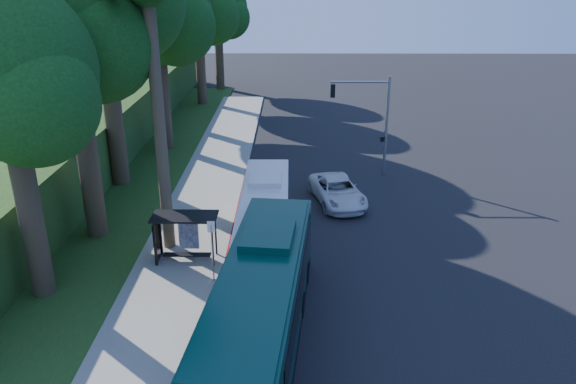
{
  "coord_description": "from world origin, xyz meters",
  "views": [
    {
      "loc": [
        -1.71,
        -27.91,
        13.86
      ],
      "look_at": [
        -1.97,
        1.0,
        2.2
      ],
      "focal_mm": 35.0,
      "sensor_mm": 36.0,
      "label": 1
    }
  ],
  "objects_px": {
    "teal_bus": "(261,305)",
    "pickup": "(338,191)",
    "white_bus": "(265,219)",
    "bus_shelter": "(181,228)"
  },
  "relations": [
    {
      "from": "white_bus",
      "to": "teal_bus",
      "type": "bearing_deg",
      "value": -88.44
    },
    {
      "from": "white_bus",
      "to": "pickup",
      "type": "relative_size",
      "value": 2.02
    },
    {
      "from": "bus_shelter",
      "to": "white_bus",
      "type": "height_order",
      "value": "white_bus"
    },
    {
      "from": "teal_bus",
      "to": "pickup",
      "type": "xyz_separation_m",
      "value": [
        3.99,
        14.52,
        -1.17
      ]
    },
    {
      "from": "pickup",
      "to": "teal_bus",
      "type": "bearing_deg",
      "value": -118.06
    },
    {
      "from": "white_bus",
      "to": "teal_bus",
      "type": "height_order",
      "value": "teal_bus"
    },
    {
      "from": "teal_bus",
      "to": "pickup",
      "type": "distance_m",
      "value": 15.1
    },
    {
      "from": "bus_shelter",
      "to": "white_bus",
      "type": "distance_m",
      "value": 4.34
    },
    {
      "from": "bus_shelter",
      "to": "pickup",
      "type": "relative_size",
      "value": 0.57
    },
    {
      "from": "bus_shelter",
      "to": "white_bus",
      "type": "bearing_deg",
      "value": 19.06
    }
  ]
}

